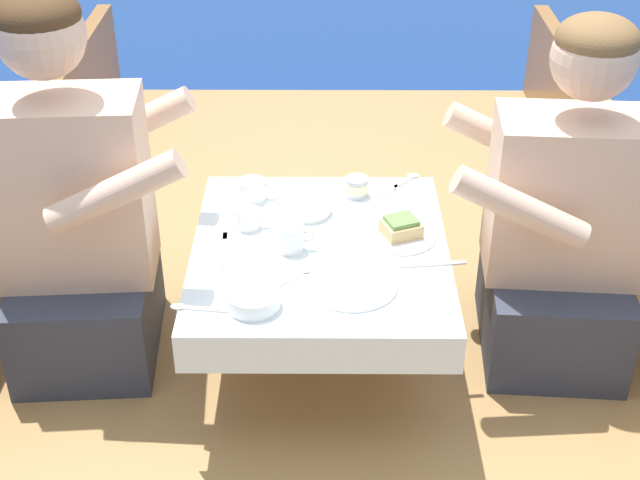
% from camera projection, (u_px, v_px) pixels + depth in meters
% --- Properties ---
extents(ground_plane, '(60.00, 60.00, 0.00)m').
position_uv_depth(ground_plane, '(320.00, 437.00, 2.61)').
color(ground_plane, navy).
extents(boat_deck, '(1.94, 3.76, 0.30)m').
position_uv_depth(boat_deck, '(320.00, 399.00, 2.53)').
color(boat_deck, '#A87F4C').
rests_on(boat_deck, ground_plane).
extents(cockpit_table, '(0.66, 0.75, 0.35)m').
position_uv_depth(cockpit_table, '(320.00, 258.00, 2.30)').
color(cockpit_table, '#B2B2B7').
rests_on(cockpit_table, boat_deck).
extents(person_port, '(0.54, 0.47, 1.01)m').
position_uv_depth(person_port, '(75.00, 221.00, 2.27)').
color(person_port, '#333847').
rests_on(person_port, boat_deck).
extents(person_starboard, '(0.54, 0.47, 0.95)m').
position_uv_depth(person_starboard, '(562.00, 229.00, 2.30)').
color(person_starboard, '#333847').
rests_on(person_starboard, boat_deck).
extents(plate_sandwich, '(0.18, 0.18, 0.01)m').
position_uv_depth(plate_sandwich, '(401.00, 236.00, 2.32)').
color(plate_sandwich, white).
rests_on(plate_sandwich, cockpit_table).
extents(plate_bread, '(0.22, 0.22, 0.01)m').
position_uv_depth(plate_bread, '(352.00, 284.00, 2.14)').
color(plate_bread, white).
rests_on(plate_bread, cockpit_table).
extents(sandwich, '(0.12, 0.11, 0.05)m').
position_uv_depth(sandwich, '(401.00, 227.00, 2.31)').
color(sandwich, tan).
rests_on(sandwich, plate_sandwich).
extents(bowl_port_near, '(0.12, 0.12, 0.04)m').
position_uv_depth(bowl_port_near, '(308.00, 205.00, 2.42)').
color(bowl_port_near, white).
rests_on(bowl_port_near, cockpit_table).
extents(bowl_starboard_near, '(0.13, 0.13, 0.04)m').
position_uv_depth(bowl_starboard_near, '(253.00, 298.00, 2.06)').
color(bowl_starboard_near, white).
rests_on(bowl_starboard_near, cockpit_table).
extents(coffee_cup_port, '(0.10, 0.08, 0.06)m').
position_uv_depth(coffee_cup_port, '(252.00, 189.00, 2.48)').
color(coffee_cup_port, white).
rests_on(coffee_cup_port, cockpit_table).
extents(coffee_cup_starboard, '(0.09, 0.06, 0.05)m').
position_uv_depth(coffee_cup_starboard, '(249.00, 218.00, 2.35)').
color(coffee_cup_starboard, white).
rests_on(coffee_cup_starboard, cockpit_table).
extents(coffee_cup_center, '(0.10, 0.07, 0.07)m').
position_uv_depth(coffee_cup_center, '(291.00, 237.00, 2.26)').
color(coffee_cup_center, white).
rests_on(coffee_cup_center, cockpit_table).
extents(tin_can, '(0.07, 0.07, 0.05)m').
position_uv_depth(tin_can, '(356.00, 187.00, 2.50)').
color(tin_can, silver).
rests_on(tin_can, cockpit_table).
extents(utensil_knife_starboard, '(0.06, 0.17, 0.00)m').
position_uv_depth(utensil_knife_starboard, '(402.00, 195.00, 2.51)').
color(utensil_knife_starboard, silver).
rests_on(utensil_knife_starboard, cockpit_table).
extents(utensil_knife_port, '(0.17, 0.03, 0.00)m').
position_uv_depth(utensil_knife_port, '(432.00, 264.00, 2.21)').
color(utensil_knife_port, silver).
rests_on(utensil_knife_port, cockpit_table).
extents(utensil_fork_starboard, '(0.02, 0.17, 0.00)m').
position_uv_depth(utensil_fork_starboard, '(224.00, 247.00, 2.28)').
color(utensil_fork_starboard, silver).
rests_on(utensil_fork_starboard, cockpit_table).
extents(utensil_spoon_port, '(0.12, 0.14, 0.01)m').
position_uv_depth(utensil_spoon_port, '(405.00, 181.00, 2.57)').
color(utensil_spoon_port, silver).
rests_on(utensil_spoon_port, cockpit_table).
extents(utensil_spoon_center, '(0.17, 0.04, 0.01)m').
position_uv_depth(utensil_spoon_center, '(196.00, 308.00, 2.06)').
color(utensil_spoon_center, silver).
rests_on(utensil_spoon_center, cockpit_table).
extents(utensil_spoon_starboard, '(0.13, 0.13, 0.01)m').
position_uv_depth(utensil_spoon_starboard, '(293.00, 277.00, 2.16)').
color(utensil_spoon_starboard, silver).
rests_on(utensil_spoon_starboard, cockpit_table).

